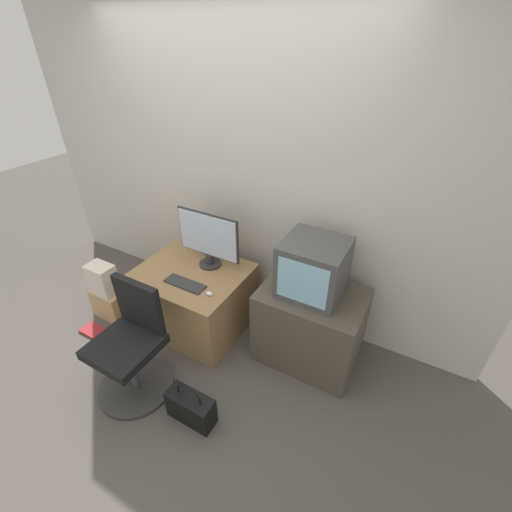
# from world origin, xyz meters

# --- Properties ---
(ground_plane) EXTENTS (12.00, 12.00, 0.00)m
(ground_plane) POSITION_xyz_m (0.00, 0.00, 0.00)
(ground_plane) COLOR #4C4742
(wall_back) EXTENTS (4.40, 0.05, 2.60)m
(wall_back) POSITION_xyz_m (0.00, 1.32, 1.30)
(wall_back) COLOR beige
(wall_back) RESTS_ON ground_plane
(desk) EXTENTS (0.92, 0.77, 0.57)m
(desk) POSITION_xyz_m (-0.12, 0.78, 0.29)
(desk) COLOR #937047
(desk) RESTS_ON ground_plane
(side_stand) EXTENTS (0.78, 0.56, 0.66)m
(side_stand) POSITION_xyz_m (0.93, 0.92, 0.33)
(side_stand) COLOR #4C4238
(side_stand) RESTS_ON ground_plane
(main_monitor) EXTENTS (0.59, 0.19, 0.50)m
(main_monitor) POSITION_xyz_m (-0.04, 0.95, 0.84)
(main_monitor) COLOR #2D2D2D
(main_monitor) RESTS_ON desk
(keyboard) EXTENTS (0.36, 0.12, 0.01)m
(keyboard) POSITION_xyz_m (-0.05, 0.62, 0.58)
(keyboard) COLOR #2D2D2D
(keyboard) RESTS_ON desk
(mouse) EXTENTS (0.06, 0.04, 0.03)m
(mouse) POSITION_xyz_m (0.20, 0.60, 0.59)
(mouse) COLOR silver
(mouse) RESTS_ON desk
(crt_tv) EXTENTS (0.44, 0.43, 0.42)m
(crt_tv) POSITION_xyz_m (0.90, 0.94, 0.87)
(crt_tv) COLOR #474747
(crt_tv) RESTS_ON side_stand
(office_chair) EXTENTS (0.56, 0.56, 0.89)m
(office_chair) POSITION_xyz_m (-0.08, 0.02, 0.38)
(office_chair) COLOR #333333
(office_chair) RESTS_ON ground_plane
(cardboard_box_lower) EXTENTS (0.32, 0.18, 0.29)m
(cardboard_box_lower) POSITION_xyz_m (-0.87, 0.44, 0.15)
(cardboard_box_lower) COLOR tan
(cardboard_box_lower) RESTS_ON ground_plane
(cardboard_box_upper) EXTENTS (0.24, 0.16, 0.29)m
(cardboard_box_upper) POSITION_xyz_m (-0.87, 0.44, 0.44)
(cardboard_box_upper) COLOR beige
(cardboard_box_upper) RESTS_ON cardboard_box_lower
(handbag) EXTENTS (0.34, 0.14, 0.35)m
(handbag) POSITION_xyz_m (0.45, -0.02, 0.12)
(handbag) COLOR black
(handbag) RESTS_ON ground_plane
(book) EXTENTS (0.20, 0.14, 0.02)m
(book) POSITION_xyz_m (-0.87, 0.20, 0.01)
(book) COLOR maroon
(book) RESTS_ON ground_plane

